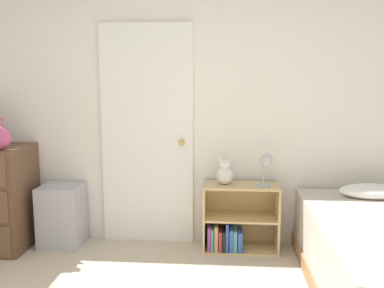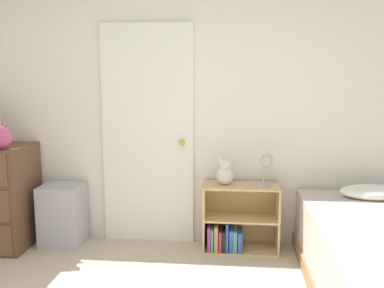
{
  "view_description": "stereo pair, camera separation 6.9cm",
  "coord_description": "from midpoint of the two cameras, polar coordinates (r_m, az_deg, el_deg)",
  "views": [
    {
      "loc": [
        0.48,
        -1.73,
        1.54
      ],
      "look_at": [
        0.2,
        1.88,
        0.96
      ],
      "focal_mm": 40.0,
      "sensor_mm": 36.0,
      "label": 1
    },
    {
      "loc": [
        0.55,
        -1.72,
        1.54
      ],
      "look_at": [
        0.2,
        1.88,
        0.96
      ],
      "focal_mm": 40.0,
      "sensor_mm": 36.0,
      "label": 2
    }
  ],
  "objects": [
    {
      "name": "storage_bin",
      "position": [
        4.16,
        -16.36,
        -9.01
      ],
      "size": [
        0.37,
        0.34,
        0.56
      ],
      "color": "#ADADB7",
      "rests_on": "ground_plane"
    },
    {
      "name": "bookshelf",
      "position": [
        3.9,
        6.29,
        -10.54
      ],
      "size": [
        0.66,
        0.31,
        0.6
      ],
      "color": "tan",
      "rests_on": "ground_plane"
    },
    {
      "name": "wall_back",
      "position": [
        3.93,
        -2.0,
        5.16
      ],
      "size": [
        10.0,
        0.06,
        2.55
      ],
      "color": "white",
      "rests_on": "ground_plane"
    },
    {
      "name": "desk_lamp",
      "position": [
        3.72,
        10.37,
        -2.59
      ],
      "size": [
        0.14,
        0.14,
        0.29
      ],
      "color": "#B2B2B7",
      "rests_on": "bookshelf"
    },
    {
      "name": "teddy_bear",
      "position": [
        3.77,
        4.93,
        -3.93
      ],
      "size": [
        0.15,
        0.15,
        0.23
      ],
      "color": "silver",
      "rests_on": "bookshelf"
    },
    {
      "name": "door_closed",
      "position": [
        3.94,
        -5.39,
        1.17
      ],
      "size": [
        0.84,
        0.09,
        2.01
      ],
      "color": "white",
      "rests_on": "ground_plane"
    }
  ]
}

